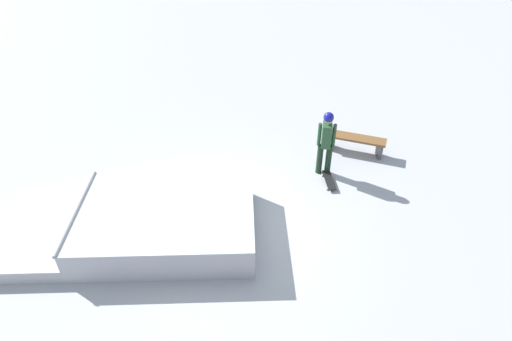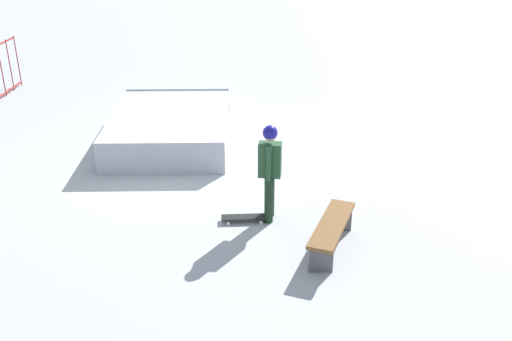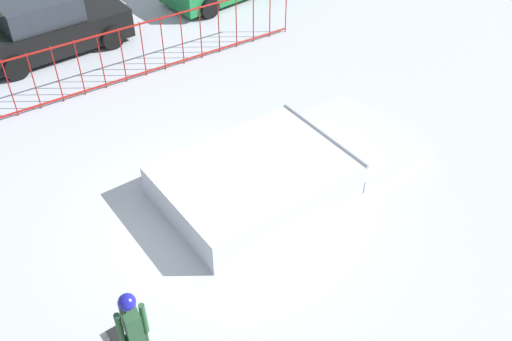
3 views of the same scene
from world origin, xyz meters
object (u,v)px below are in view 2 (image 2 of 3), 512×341
(skateboard, at_px, (244,217))
(park_bench, at_px, (332,230))
(skate_ramp, at_px, (173,122))
(skater, at_px, (270,166))

(skateboard, height_order, park_bench, park_bench)
(park_bench, bearing_deg, skate_ramp, 30.67)
(skateboard, xyz_separation_m, park_bench, (-0.93, -1.37, 0.28))
(skate_ramp, xyz_separation_m, park_bench, (-5.14, -3.05, 0.04))
(skateboard, distance_m, park_bench, 1.68)
(skate_ramp, relative_size, skateboard, 6.71)
(skate_ramp, xyz_separation_m, skater, (-4.12, -2.12, 0.69))
(skate_ramp, bearing_deg, skater, -152.55)
(park_bench, bearing_deg, skater, 42.44)
(skater, distance_m, skateboard, 1.03)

